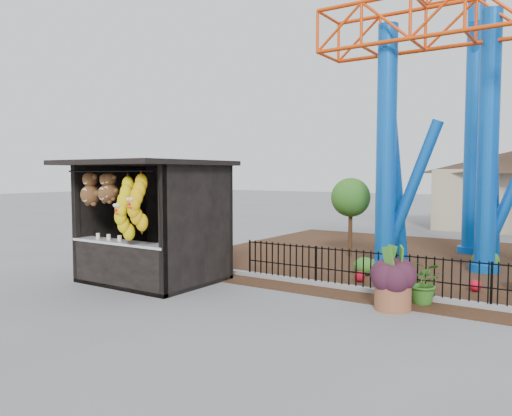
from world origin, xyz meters
The scene contains 8 objects.
ground centered at (0.00, 0.00, 0.00)m, with size 120.00×120.00×0.00m, color slate.
mulch_bed centered at (4.00, 8.00, 0.01)m, with size 18.00×12.00×0.02m, color #331E11.
curb centered at (4.00, 3.00, 0.06)m, with size 18.00×0.18×0.12m, color gray.
prize_booth centered at (-2.98, 0.90, 1.53)m, with size 3.50×3.40×3.12m.
picket_fence centered at (4.90, 3.00, 0.50)m, with size 12.20×0.06×1.00m, color black, non-canonical shape.
terracotta_planter centered at (3.11, 1.90, 0.30)m, with size 0.75×0.75×0.60m, color brown.
planter_foliage centered at (3.11, 1.90, 0.92)m, with size 0.70×0.70×0.64m, color #311321.
potted_plant centered at (3.54, 2.70, 0.47)m, with size 0.84×0.73×0.93m, color #21591A.
Camera 1 is at (6.36, -8.06, 2.80)m, focal length 35.00 mm.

